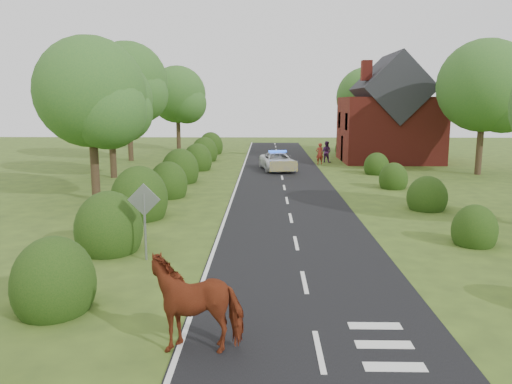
{
  "coord_description": "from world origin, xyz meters",
  "views": [
    {
      "loc": [
        -1.11,
        -13.53,
        5.06
      ],
      "look_at": [
        -1.52,
        7.35,
        1.3
      ],
      "focal_mm": 35.0,
      "sensor_mm": 36.0,
      "label": 1
    }
  ],
  "objects_px": {
    "cow": "(197,307)",
    "police_van": "(278,161)",
    "pedestrian_red": "(320,154)",
    "road_sign": "(144,210)",
    "pedestrian_purple": "(326,152)"
  },
  "relations": [
    {
      "from": "cow",
      "to": "police_van",
      "type": "xyz_separation_m",
      "value": [
        2.32,
        27.6,
        -0.15
      ]
    },
    {
      "from": "cow",
      "to": "pedestrian_red",
      "type": "bearing_deg",
      "value": 165.15
    },
    {
      "from": "road_sign",
      "to": "pedestrian_red",
      "type": "xyz_separation_m",
      "value": [
        8.34,
        25.71,
        -0.77
      ]
    },
    {
      "from": "police_van",
      "to": "pedestrian_red",
      "type": "bearing_deg",
      "value": 37.51
    },
    {
      "from": "road_sign",
      "to": "pedestrian_red",
      "type": "height_order",
      "value": "road_sign"
    },
    {
      "from": "police_van",
      "to": "pedestrian_red",
      "type": "xyz_separation_m",
      "value": [
        3.57,
        3.77,
        0.2
      ]
    },
    {
      "from": "cow",
      "to": "police_van",
      "type": "distance_m",
      "value": 27.7
    },
    {
      "from": "cow",
      "to": "pedestrian_purple",
      "type": "xyz_separation_m",
      "value": [
        6.59,
        32.66,
        0.09
      ]
    },
    {
      "from": "pedestrian_purple",
      "to": "road_sign",
      "type": "bearing_deg",
      "value": 101.38
    },
    {
      "from": "cow",
      "to": "pedestrian_purple",
      "type": "distance_m",
      "value": 33.32
    },
    {
      "from": "police_van",
      "to": "cow",
      "type": "bearing_deg",
      "value": -103.88
    },
    {
      "from": "road_sign",
      "to": "pedestrian_purple",
      "type": "bearing_deg",
      "value": 71.48
    },
    {
      "from": "pedestrian_red",
      "to": "road_sign",
      "type": "bearing_deg",
      "value": 55.9
    },
    {
      "from": "cow",
      "to": "police_van",
      "type": "height_order",
      "value": "cow"
    },
    {
      "from": "police_van",
      "to": "pedestrian_purple",
      "type": "distance_m",
      "value": 6.62
    }
  ]
}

